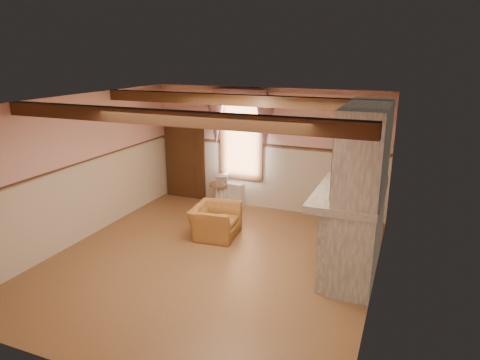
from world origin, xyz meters
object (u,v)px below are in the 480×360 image
at_px(bowl, 350,188).
at_px(oil_lamp, 353,178).
at_px(mantel_clock, 355,175).
at_px(radiator, 230,195).
at_px(armchair, 215,221).
at_px(side_table, 220,194).

xyz_separation_m(bowl, oil_lamp, (0.00, 0.27, 0.10)).
bearing_deg(oil_lamp, mantel_clock, 90.00).
relative_size(bowl, oil_lamp, 1.22).
height_order(radiator, bowl, bowl).
bearing_deg(bowl, oil_lamp, 90.00).
bearing_deg(mantel_clock, armchair, -178.25).
bearing_deg(radiator, bowl, -27.98).
relative_size(armchair, mantel_clock, 4.02).
bearing_deg(side_table, radiator, 0.00).
xyz_separation_m(bowl, mantel_clock, (0.00, 0.56, 0.06)).
distance_m(armchair, oil_lamp, 2.91).
bearing_deg(bowl, side_table, 146.89).
bearing_deg(side_table, oil_lamp, -29.69).
relative_size(radiator, bowl, 2.05).
height_order(armchair, side_table, armchair).
height_order(armchair, mantel_clock, mantel_clock).
relative_size(radiator, mantel_clock, 2.92).
xyz_separation_m(radiator, oil_lamp, (3.03, -1.87, 1.26)).
relative_size(radiator, oil_lamp, 2.50).
bearing_deg(armchair, mantel_clock, -93.64).
relative_size(side_table, mantel_clock, 2.29).
distance_m(bowl, mantel_clock, 0.56).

